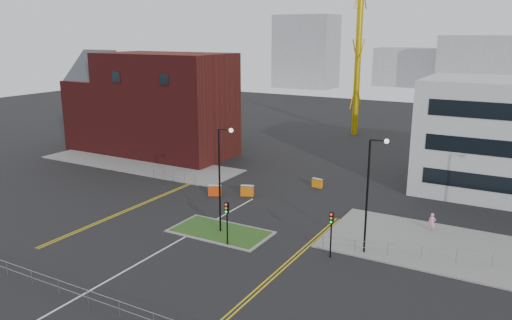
{
  "coord_description": "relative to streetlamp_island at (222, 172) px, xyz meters",
  "views": [
    {
      "loc": [
        24.3,
        -25.22,
        16.56
      ],
      "look_at": [
        1.96,
        14.27,
        5.0
      ],
      "focal_mm": 35.0,
      "sensor_mm": 36.0,
      "label": 1
    }
  ],
  "objects": [
    {
      "name": "skyline_b",
      "position": [
        7.78,
        122.0,
        2.59
      ],
      "size": [
        24.0,
        12.0,
        16.0
      ],
      "primitive_type": "cube",
      "color": "gray",
      "rests_on": "ground"
    },
    {
      "name": "traffic_light_island",
      "position": [
        1.78,
        -2.02,
        -2.85
      ],
      "size": [
        0.28,
        0.33,
        3.65
      ],
      "color": "black",
      "rests_on": "ground"
    },
    {
      "name": "centre_line",
      "position": [
        -2.22,
        -6.0,
        -5.41
      ],
      "size": [
        0.15,
        30.0,
        0.01
      ],
      "primitive_type": "cube",
      "color": "silver",
      "rests_on": "ground"
    },
    {
      "name": "railing_right",
      "position": [
        18.28,
        3.5,
        -4.63
      ],
      "size": [
        19.05,
        5.05,
        1.1
      ],
      "color": "gray",
      "rests_on": "ground"
    },
    {
      "name": "streetlamp_right_near",
      "position": [
        12.0,
        2.0,
        0.0
      ],
      "size": [
        1.46,
        0.36,
        9.18
      ],
      "color": "black",
      "rests_on": "ground"
    },
    {
      "name": "traffic_light_right",
      "position": [
        9.78,
        -0.02,
        -2.85
      ],
      "size": [
        0.28,
        0.33,
        3.65
      ],
      "color": "black",
      "rests_on": "ground"
    },
    {
      "name": "railing_left",
      "position": [
        -13.22,
        10.0,
        -4.67
      ],
      "size": [
        6.05,
        0.05,
        1.1
      ],
      "color": "gray",
      "rests_on": "ground"
    },
    {
      "name": "island_kerb",
      "position": [
        -0.22,
        0.0,
        -5.37
      ],
      "size": [
        8.6,
        4.6,
        0.08
      ],
      "primitive_type": "cube",
      "color": "slate",
      "rests_on": "ground"
    },
    {
      "name": "pavement_right",
      "position": [
        19.78,
        6.0,
        -5.35
      ],
      "size": [
        24.0,
        10.0,
        0.12
      ],
      "primitive_type": "cube",
      "color": "slate",
      "rests_on": "ground"
    },
    {
      "name": "barrier_right",
      "position": [
        2.01,
        16.0,
        -4.87
      ],
      "size": [
        1.24,
        0.62,
        1.0
      ],
      "color": "orange",
      "rests_on": "ground"
    },
    {
      "name": "skyline_a",
      "position": [
        -42.22,
        112.0,
        5.59
      ],
      "size": [
        18.0,
        12.0,
        22.0
      ],
      "primitive_type": "cube",
      "color": "gray",
      "rests_on": "ground"
    },
    {
      "name": "grass_island",
      "position": [
        -0.22,
        0.0,
        -5.35
      ],
      "size": [
        8.0,
        4.0,
        0.12
      ],
      "primitive_type": "cube",
      "color": "#244818",
      "rests_on": "ground"
    },
    {
      "name": "pedestrian",
      "position": [
        15.5,
        8.99,
        -4.58
      ],
      "size": [
        0.61,
        0.4,
        1.67
      ],
      "primitive_type": "imported",
      "rotation": [
        0.0,
        0.0,
        0.01
      ],
      "color": "#F7A0BB",
      "rests_on": "ground"
    },
    {
      "name": "barrier_mid",
      "position": [
        -6.22,
        8.0,
        -4.79
      ],
      "size": [
        1.42,
        0.98,
        1.14
      ],
      "color": "#D9410C",
      "rests_on": "ground"
    },
    {
      "name": "streetlamp_island",
      "position": [
        0.0,
        0.0,
        0.0
      ],
      "size": [
        1.46,
        0.36,
        9.18
      ],
      "color": "black",
      "rests_on": "ground"
    },
    {
      "name": "yellow_left_a",
      "position": [
        -11.22,
        2.0,
        -5.41
      ],
      "size": [
        0.12,
        24.0,
        0.01
      ],
      "primitive_type": "cube",
      "color": "gold",
      "rests_on": "ground"
    },
    {
      "name": "yellow_right_a",
      "position": [
        7.28,
        -2.0,
        -5.41
      ],
      "size": [
        0.12,
        20.0,
        0.01
      ],
      "primitive_type": "cube",
      "color": "gold",
      "rests_on": "ground"
    },
    {
      "name": "barrier_left",
      "position": [
        -3.22,
        9.62,
        -4.79
      ],
      "size": [
        1.43,
        0.94,
        1.14
      ],
      "color": "#D8640C",
      "rests_on": "ground"
    },
    {
      "name": "railing_front",
      "position": [
        -2.22,
        -14.0,
        -4.63
      ],
      "size": [
        24.05,
        0.05,
        1.1
      ],
      "color": "gray",
      "rests_on": "ground"
    },
    {
      "name": "pavement_left",
      "position": [
        -22.22,
        14.0,
        -5.35
      ],
      "size": [
        28.0,
        8.0,
        0.12
      ],
      "primitive_type": "cube",
      "color": "slate",
      "rests_on": "ground"
    },
    {
      "name": "yellow_right_b",
      "position": [
        7.58,
        -2.0,
        -5.41
      ],
      "size": [
        0.12,
        20.0,
        0.01
      ],
      "primitive_type": "cube",
      "color": "gold",
      "rests_on": "ground"
    },
    {
      "name": "skyline_d",
      "position": [
        -10.22,
        132.0,
        0.59
      ],
      "size": [
        30.0,
        12.0,
        12.0
      ],
      "primitive_type": "cube",
      "color": "gray",
      "rests_on": "ground"
    },
    {
      "name": "brick_building",
      "position": [
        -25.19,
        20.0,
        1.44
      ],
      "size": [
        24.2,
        10.07,
        14.24
      ],
      "color": "#4F1314",
      "rests_on": "ground"
    },
    {
      "name": "yellow_left_b",
      "position": [
        -10.92,
        2.0,
        -5.41
      ],
      "size": [
        0.12,
        24.0,
        0.01
      ],
      "primitive_type": "cube",
      "color": "gold",
      "rests_on": "ground"
    },
    {
      "name": "ground",
      "position": [
        -2.22,
        -8.0,
        -5.41
      ],
      "size": [
        200.0,
        200.0,
        0.0
      ],
      "primitive_type": "plane",
      "color": "black",
      "rests_on": "ground"
    }
  ]
}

